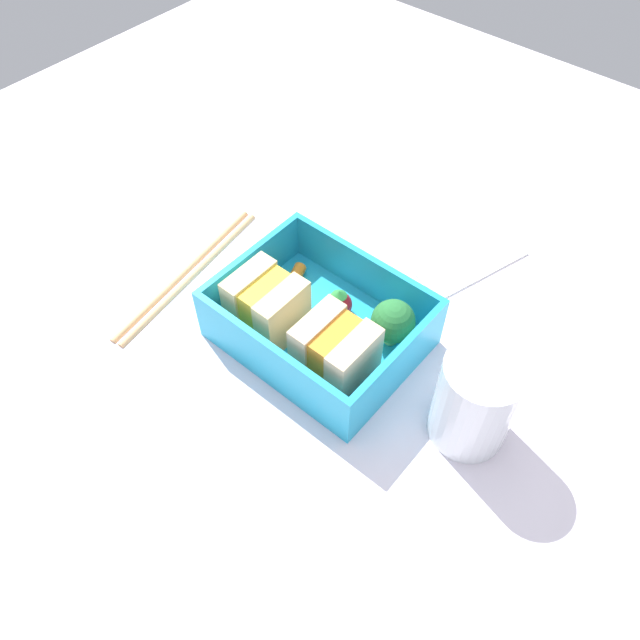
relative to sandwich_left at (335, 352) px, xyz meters
The scene contains 11 objects.
ground_plane 6.96cm from the sandwich_left, 34.27° to the right, with size 120.00×120.00×2.00cm, color white.
bento_tray 5.89cm from the sandwich_left, 34.27° to the right, with size 17.44×13.64×1.20cm, color #21A3CF.
bento_rim 4.76cm from the sandwich_left, 34.27° to the right, with size 17.44×13.64×4.67cm.
sandwich_left is the anchor object (origin of this frame).
sandwich_center_left 7.82cm from the sandwich_left, ahead, with size 5.83×5.33×5.81cm.
broccoli_floret 6.14cm from the sandwich_left, 105.53° to the right, with size 3.92×3.92×4.67cm.
strawberry_far_left 6.82cm from the sandwich_left, 53.25° to the right, with size 2.49×2.49×3.09cm.
carrot_stick_far_left 11.11cm from the sandwich_left, 29.18° to the right, with size 1.22×1.22×3.80cm, color orange.
chopstick_pair 19.61cm from the sandwich_left, ahead, with size 4.71×20.75×0.70cm.
drinking_glass 11.86cm from the sandwich_left, 164.19° to the right, with size 6.35×6.35×8.88cm, color white.
folded_napkin 21.50cm from the sandwich_left, 84.80° to the right, with size 12.01×11.77×0.40cm, color white.
Camera 1 is at (-22.50, 26.55, 46.08)cm, focal length 35.00 mm.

